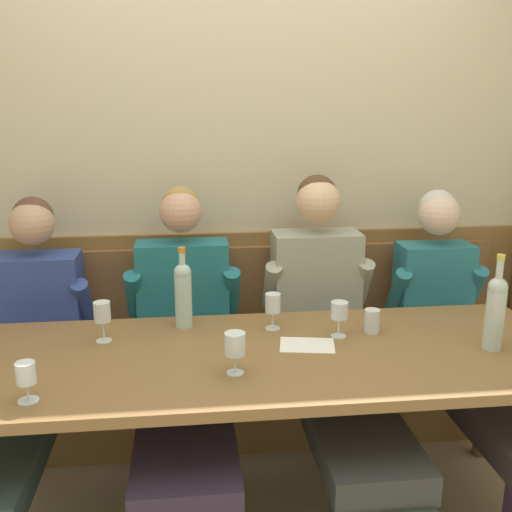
{
  "coord_description": "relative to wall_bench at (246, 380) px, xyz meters",
  "views": [
    {
      "loc": [
        -0.27,
        -1.95,
        1.67
      ],
      "look_at": [
        0.01,
        0.44,
        1.04
      ],
      "focal_mm": 41.92,
      "sensor_mm": 36.0,
      "label": 1
    }
  ],
  "objects": [
    {
      "name": "wine_glass_mid_left",
      "position": [
        0.32,
        -0.58,
        0.57
      ],
      "size": [
        0.07,
        0.07,
        0.15
      ],
      "color": "silver",
      "rests_on": "dining_table"
    },
    {
      "name": "person_center_left_seat",
      "position": [
        0.95,
        -0.39,
        0.32
      ],
      "size": [
        0.47,
        1.29,
        1.24
      ],
      "color": "#36263E",
      "rests_on": "ground"
    },
    {
      "name": "room_wall_back",
      "position": [
        0.0,
        0.26,
        1.12
      ],
      "size": [
        6.8,
        0.08,
        2.8
      ],
      "primitive_type": "cube",
      "color": "#C7B796",
      "rests_on": "ground"
    },
    {
      "name": "wall_bench",
      "position": [
        0.0,
        0.0,
        0.0
      ],
      "size": [
        2.65,
        0.42,
        0.94
      ],
      "color": "brown",
      "rests_on": "ground"
    },
    {
      "name": "water_tumbler_right",
      "position": [
        0.46,
        -0.55,
        0.51
      ],
      "size": [
        0.06,
        0.06,
        0.1
      ],
      "primitive_type": "cylinder",
      "color": "silver",
      "rests_on": "dining_table"
    },
    {
      "name": "person_right_seat",
      "position": [
        -0.3,
        -0.4,
        0.32
      ],
      "size": [
        0.54,
        1.29,
        1.28
      ],
      "color": "#243430",
      "rests_on": "ground"
    },
    {
      "name": "person_center_right_seat",
      "position": [
        0.34,
        -0.36,
        0.36
      ],
      "size": [
        0.52,
        1.29,
        1.33
      ],
      "color": "#2B332E",
      "rests_on": "ground"
    },
    {
      "name": "wine_glass_right_end",
      "position": [
        0.07,
        -0.47,
        0.57
      ],
      "size": [
        0.06,
        0.06,
        0.15
      ],
      "color": "silver",
      "rests_on": "dining_table"
    },
    {
      "name": "person_left_seat",
      "position": [
        -0.97,
        -0.38,
        0.33
      ],
      "size": [
        0.49,
        1.29,
        1.24
      ],
      "color": "#2A2E3D",
      "rests_on": "ground"
    },
    {
      "name": "wine_bottle_amber_mid",
      "position": [
        -0.3,
        -0.4,
        0.61
      ],
      "size": [
        0.07,
        0.07,
        0.34
      ],
      "color": "#AFC8BB",
      "rests_on": "dining_table"
    },
    {
      "name": "wine_bottle_clear_water",
      "position": [
        0.87,
        -0.77,
        0.62
      ],
      "size": [
        0.07,
        0.07,
        0.37
      ],
      "color": "#B7C6BD",
      "rests_on": "dining_table"
    },
    {
      "name": "wine_glass_near_bucket",
      "position": [
        -0.61,
        -0.52,
        0.58
      ],
      "size": [
        0.07,
        0.07,
        0.16
      ],
      "color": "silver",
      "rests_on": "dining_table"
    },
    {
      "name": "wine_glass_center_front",
      "position": [
        -0.79,
        -0.99,
        0.55
      ],
      "size": [
        0.07,
        0.07,
        0.13
      ],
      "color": "silver",
      "rests_on": "dining_table"
    },
    {
      "name": "tasting_sheet_left_guest",
      "position": [
        0.17,
        -0.66,
        0.47
      ],
      "size": [
        0.23,
        0.19,
        0.0
      ],
      "primitive_type": "cube",
      "rotation": [
        0.0,
        0.0,
        -0.18
      ],
      "color": "white",
      "rests_on": "dining_table"
    },
    {
      "name": "wine_glass_mid_right",
      "position": [
        -0.12,
        -0.87,
        0.57
      ],
      "size": [
        0.07,
        0.07,
        0.15
      ],
      "color": "silver",
      "rests_on": "dining_table"
    },
    {
      "name": "wood_wainscot_panel",
      "position": [
        0.0,
        0.21,
        0.22
      ],
      "size": [
        6.8,
        0.03,
        1.01
      ],
      "primitive_type": "cube",
      "color": "brown",
      "rests_on": "ground"
    },
    {
      "name": "dining_table",
      "position": [
        0.0,
        -0.7,
        0.39
      ],
      "size": [
        2.35,
        0.85,
        0.75
      ],
      "color": "brown",
      "rests_on": "ground"
    }
  ]
}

